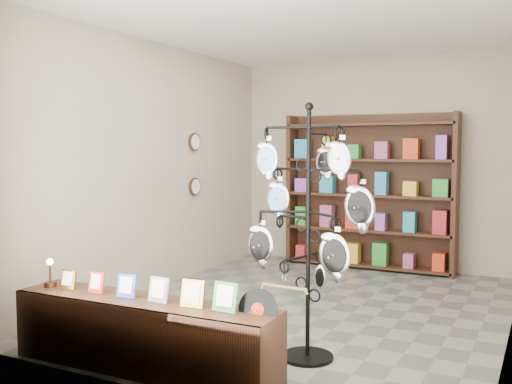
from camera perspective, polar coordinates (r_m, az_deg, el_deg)
ground at (r=6.32m, az=5.17°, el=-11.38°), size 5.00×5.00×0.00m
room_envelope at (r=6.08m, az=5.29°, el=5.65°), size 5.00×5.00×5.00m
display_tree at (r=4.59m, az=5.27°, el=-2.05°), size 1.06×0.97×2.08m
front_shelf at (r=4.63m, az=-11.21°, el=-13.77°), size 2.24×0.50×0.79m
back_shelving at (r=8.28m, az=11.22°, el=-0.44°), size 2.42×0.36×2.20m
wall_clocks at (r=7.72m, az=-6.14°, el=2.77°), size 0.03×0.24×0.84m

